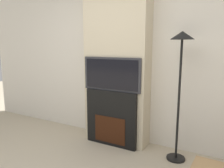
# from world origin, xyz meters

# --- Properties ---
(wall_back) EXTENTS (6.00, 0.06, 2.70)m
(wall_back) POSITION_xyz_m (0.00, 2.03, 1.35)
(wall_back) COLOR silver
(wall_back) RESTS_ON ground_plane
(chimney_breast) EXTENTS (0.99, 0.31, 2.70)m
(chimney_breast) POSITION_xyz_m (0.00, 1.85, 1.35)
(chimney_breast) COLOR beige
(chimney_breast) RESTS_ON ground_plane
(fireplace) EXTENTS (0.82, 0.15, 0.84)m
(fireplace) POSITION_xyz_m (0.00, 1.69, 0.42)
(fireplace) COLOR black
(fireplace) RESTS_ON ground_plane
(television) EXTENTS (0.92, 0.07, 0.49)m
(television) POSITION_xyz_m (0.00, 1.69, 1.09)
(television) COLOR #2D2D33
(television) RESTS_ON fireplace
(floor_lamp) EXTENTS (0.29, 0.29, 1.67)m
(floor_lamp) POSITION_xyz_m (0.97, 1.70, 1.32)
(floor_lamp) COLOR black
(floor_lamp) RESTS_ON ground_plane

